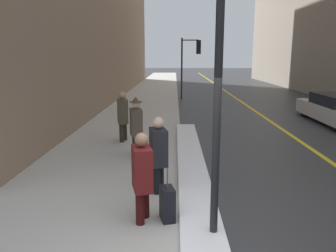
{
  "coord_description": "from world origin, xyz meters",
  "views": [
    {
      "loc": [
        -0.24,
        -4.19,
        2.79
      ],
      "look_at": [
        -0.4,
        4.0,
        1.05
      ],
      "focal_mm": 35.0,
      "sensor_mm": 36.0,
      "label": 1
    }
  ],
  "objects_px": {
    "pedestrian_nearside": "(123,114)",
    "pedestrian_with_shoulder_bag": "(136,124)",
    "rolling_suitcase": "(167,204)",
    "pedestrian_trailing": "(158,151)",
    "traffic_light_near": "(192,55)",
    "pedestrian_in_glasses": "(142,173)",
    "lamp_post": "(218,74)"
  },
  "relations": [
    {
      "from": "lamp_post",
      "to": "pedestrian_with_shoulder_bag",
      "type": "distance_m",
      "value": 4.92
    },
    {
      "from": "pedestrian_trailing",
      "to": "traffic_light_near",
      "type": "bearing_deg",
      "value": 161.05
    },
    {
      "from": "pedestrian_with_shoulder_bag",
      "to": "pedestrian_nearside",
      "type": "xyz_separation_m",
      "value": [
        -0.63,
        1.62,
        0.01
      ]
    },
    {
      "from": "pedestrian_trailing",
      "to": "pedestrian_nearside",
      "type": "height_order",
      "value": "pedestrian_nearside"
    },
    {
      "from": "traffic_light_near",
      "to": "rolling_suitcase",
      "type": "xyz_separation_m",
      "value": [
        -1.26,
        -17.06,
        -2.6
      ]
    },
    {
      "from": "pedestrian_trailing",
      "to": "pedestrian_with_shoulder_bag",
      "type": "xyz_separation_m",
      "value": [
        -0.76,
        2.55,
        0.04
      ]
    },
    {
      "from": "traffic_light_near",
      "to": "pedestrian_in_glasses",
      "type": "height_order",
      "value": "traffic_light_near"
    },
    {
      "from": "lamp_post",
      "to": "traffic_light_near",
      "type": "height_order",
      "value": "lamp_post"
    },
    {
      "from": "pedestrian_nearside",
      "to": "pedestrian_with_shoulder_bag",
      "type": "bearing_deg",
      "value": 7.64
    },
    {
      "from": "traffic_light_near",
      "to": "pedestrian_in_glasses",
      "type": "relative_size",
      "value": 2.56
    },
    {
      "from": "pedestrian_trailing",
      "to": "rolling_suitcase",
      "type": "xyz_separation_m",
      "value": [
        0.21,
        -1.23,
        -0.59
      ]
    },
    {
      "from": "traffic_light_near",
      "to": "pedestrian_in_glasses",
      "type": "bearing_deg",
      "value": -93.19
    },
    {
      "from": "rolling_suitcase",
      "to": "lamp_post",
      "type": "bearing_deg",
      "value": 40.22
    },
    {
      "from": "pedestrian_in_glasses",
      "to": "pedestrian_trailing",
      "type": "distance_m",
      "value": 1.29
    },
    {
      "from": "lamp_post",
      "to": "traffic_light_near",
      "type": "distance_m",
      "value": 17.61
    },
    {
      "from": "pedestrian_in_glasses",
      "to": "rolling_suitcase",
      "type": "xyz_separation_m",
      "value": [
        0.42,
        0.04,
        -0.57
      ]
    },
    {
      "from": "traffic_light_near",
      "to": "pedestrian_trailing",
      "type": "bearing_deg",
      "value": -92.87
    },
    {
      "from": "pedestrian_in_glasses",
      "to": "pedestrian_nearside",
      "type": "bearing_deg",
      "value": 178.51
    },
    {
      "from": "traffic_light_near",
      "to": "pedestrian_nearside",
      "type": "height_order",
      "value": "traffic_light_near"
    },
    {
      "from": "pedestrian_nearside",
      "to": "rolling_suitcase",
      "type": "bearing_deg",
      "value": 2.8
    },
    {
      "from": "traffic_light_near",
      "to": "pedestrian_nearside",
      "type": "distance_m",
      "value": 12.16
    },
    {
      "from": "traffic_light_near",
      "to": "pedestrian_in_glasses",
      "type": "distance_m",
      "value": 17.3
    },
    {
      "from": "rolling_suitcase",
      "to": "pedestrian_trailing",
      "type": "bearing_deg",
      "value": 175.97
    },
    {
      "from": "traffic_light_near",
      "to": "pedestrian_nearside",
      "type": "xyz_separation_m",
      "value": [
        -2.85,
        -11.65,
        -1.97
      ]
    },
    {
      "from": "lamp_post",
      "to": "pedestrian_with_shoulder_bag",
      "type": "height_order",
      "value": "lamp_post"
    },
    {
      "from": "lamp_post",
      "to": "pedestrian_nearside",
      "type": "height_order",
      "value": "lamp_post"
    },
    {
      "from": "lamp_post",
      "to": "traffic_light_near",
      "type": "bearing_deg",
      "value": 88.3
    },
    {
      "from": "pedestrian_in_glasses",
      "to": "pedestrian_trailing",
      "type": "bearing_deg",
      "value": 156.77
    },
    {
      "from": "pedestrian_with_shoulder_bag",
      "to": "pedestrian_nearside",
      "type": "height_order",
      "value": "pedestrian_with_shoulder_bag"
    },
    {
      "from": "traffic_light_near",
      "to": "pedestrian_with_shoulder_bag",
      "type": "bearing_deg",
      "value": -97.09
    },
    {
      "from": "lamp_post",
      "to": "rolling_suitcase",
      "type": "xyz_separation_m",
      "value": [
        -0.74,
        0.54,
        -2.25
      ]
    },
    {
      "from": "pedestrian_nearside",
      "to": "lamp_post",
      "type": "bearing_deg",
      "value": 7.77
    }
  ]
}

